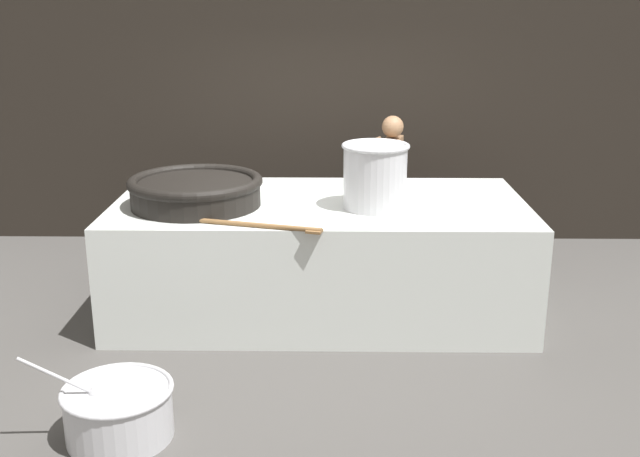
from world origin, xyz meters
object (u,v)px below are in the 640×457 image
object	(u,v)px
stock_pot	(375,175)
giant_wok_near	(196,190)
cook	(390,186)
prep_bowl_vegetables	(118,410)

from	to	relation	value
stock_pot	giant_wok_near	bearing A→B (deg)	177.75
stock_pot	cook	world-z (taller)	cook
giant_wok_near	stock_pot	bearing A→B (deg)	-2.25
giant_wok_near	stock_pot	distance (m)	1.58
prep_bowl_vegetables	giant_wok_near	bearing A→B (deg)	84.21
cook	stock_pot	bearing A→B (deg)	94.69
stock_pot	cook	distance (m)	1.52
stock_pot	cook	xyz separation A→B (m)	(0.25, 1.43, -0.45)
stock_pot	cook	bearing A→B (deg)	80.07
stock_pot	prep_bowl_vegetables	bearing A→B (deg)	-132.06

